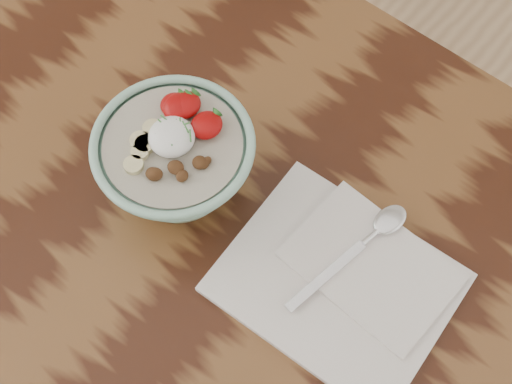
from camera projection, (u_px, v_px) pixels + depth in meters
table at (217, 307)px, 89.27cm from camera, size 160.00×90.00×75.00cm
breakfast_bowl at (176, 160)px, 80.95cm from camera, size 18.26×18.26×12.24cm
napkin at (344, 279)px, 80.48cm from camera, size 25.87×21.35×1.53cm
spoon at (374, 233)px, 81.58cm from camera, size 5.10×18.46×0.96cm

